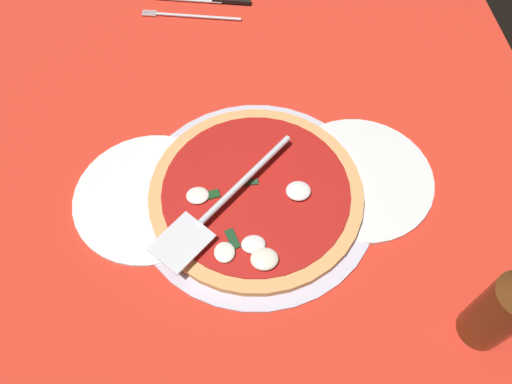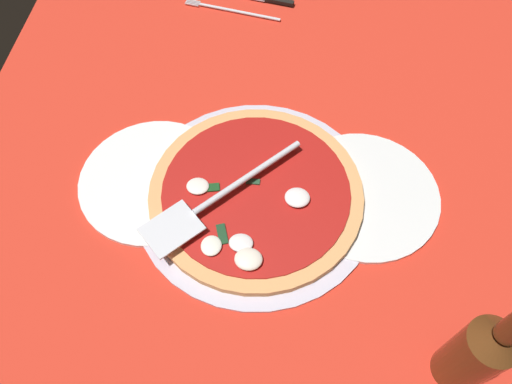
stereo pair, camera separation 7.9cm
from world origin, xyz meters
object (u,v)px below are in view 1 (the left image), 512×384
at_px(dinner_plate_left, 359,178).
at_px(dinner_plate_right, 150,197).
at_px(beer_bottle, 505,308).
at_px(pizza, 256,194).
at_px(pizza_server, 220,204).
at_px(place_setting_near, 202,9).

xyz_separation_m(dinner_plate_left, dinner_plate_right, (0.34, 0.01, 0.00)).
xyz_separation_m(dinner_plate_left, beer_bottle, (-0.11, 0.26, 0.09)).
bearing_deg(pizza, dinner_plate_right, -5.79).
height_order(dinner_plate_right, beer_bottle, beer_bottle).
relative_size(pizza_server, place_setting_near, 1.01).
xyz_separation_m(dinner_plate_right, place_setting_near, (-0.10, -0.46, -0.00)).
height_order(place_setting_near, beer_bottle, beer_bottle).
relative_size(dinner_plate_left, dinner_plate_right, 1.00).
bearing_deg(pizza_server, dinner_plate_left, 148.07).
xyz_separation_m(pizza_server, beer_bottle, (-0.34, 0.21, 0.05)).
bearing_deg(pizza_server, pizza, 161.76).
relative_size(dinner_plate_left, beer_bottle, 1.07).
relative_size(dinner_plate_left, pizza, 0.71).
bearing_deg(beer_bottle, pizza, -39.82).
height_order(pizza, place_setting_near, pizza).
height_order(dinner_plate_left, beer_bottle, beer_bottle).
distance_m(pizza_server, place_setting_near, 0.51).
bearing_deg(beer_bottle, place_setting_near, -63.42).
xyz_separation_m(dinner_plate_left, pizza_server, (0.23, 0.05, 0.04)).
distance_m(dinner_plate_right, pizza, 0.17).
bearing_deg(pizza, beer_bottle, 140.18).
xyz_separation_m(pizza, pizza_server, (0.06, 0.03, 0.02)).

